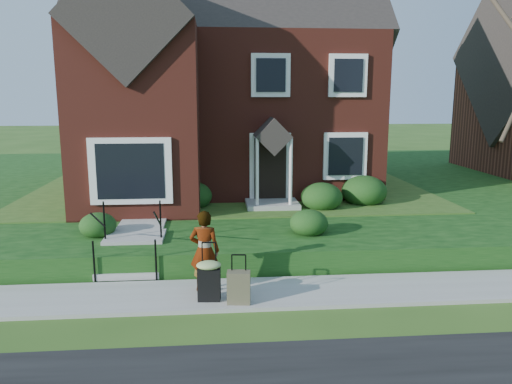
{
  "coord_description": "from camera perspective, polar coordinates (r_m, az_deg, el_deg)",
  "views": [
    {
      "loc": [
        -0.58,
        -9.53,
        4.0
      ],
      "look_at": [
        0.41,
        2.0,
        1.75
      ],
      "focal_mm": 35.0,
      "sensor_mm": 36.0,
      "label": 1
    }
  ],
  "objects": [
    {
      "name": "walkway",
      "position": [
        15.03,
        -12.13,
        -2.22
      ],
      "size": [
        1.2,
        6.0,
        0.06
      ],
      "primitive_type": "cube",
      "color": "#9E9B93",
      "rests_on": "terrace"
    },
    {
      "name": "woman",
      "position": [
        10.18,
        -5.9,
        -6.71
      ],
      "size": [
        0.67,
        0.5,
        1.67
      ],
      "primitive_type": "imported",
      "rotation": [
        0.0,
        0.0,
        2.98
      ],
      "color": "#999999",
      "rests_on": "sidewalk"
    },
    {
      "name": "terrace",
      "position": [
        21.26,
        7.6,
        0.87
      ],
      "size": [
        44.0,
        20.0,
        0.6
      ],
      "primitive_type": "cube",
      "color": "#10370F",
      "rests_on": "ground"
    },
    {
      "name": "foundation_shrubs",
      "position": [
        14.91,
        -0.24,
        -0.47
      ],
      "size": [
        9.84,
        4.52,
        1.0
      ],
      "color": "#0F3411",
      "rests_on": "terrace"
    },
    {
      "name": "ground",
      "position": [
        10.35,
        -1.34,
        -11.76
      ],
      "size": [
        120.0,
        120.0,
        0.0
      ],
      "primitive_type": "plane",
      "color": "#2D5119",
      "rests_on": "ground"
    },
    {
      "name": "sidewalk",
      "position": [
        10.33,
        -1.34,
        -11.55
      ],
      "size": [
        60.0,
        1.6,
        0.08
      ],
      "primitive_type": "cube",
      "color": "#9E9B93",
      "rests_on": "ground"
    },
    {
      "name": "main_house",
      "position": [
        19.18,
        -3.93,
        14.74
      ],
      "size": [
        10.4,
        10.2,
        9.4
      ],
      "color": "maroon",
      "rests_on": "terrace"
    },
    {
      "name": "suitcase_olive",
      "position": [
        9.69,
        -1.99,
        -10.82
      ],
      "size": [
        0.46,
        0.29,
        0.96
      ],
      "rotation": [
        0.0,
        0.0,
        -0.11
      ],
      "color": "brown",
      "rests_on": "sidewalk"
    },
    {
      "name": "suitcase_black",
      "position": [
        9.81,
        -5.39,
        -9.78
      ],
      "size": [
        0.51,
        0.43,
        1.16
      ],
      "rotation": [
        0.0,
        0.0,
        -0.09
      ],
      "color": "black",
      "rests_on": "sidewalk"
    },
    {
      "name": "front_steps",
      "position": [
        12.06,
        -13.94,
        -6.35
      ],
      "size": [
        1.4,
        2.02,
        1.5
      ],
      "color": "#9E9B93",
      "rests_on": "ground"
    }
  ]
}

